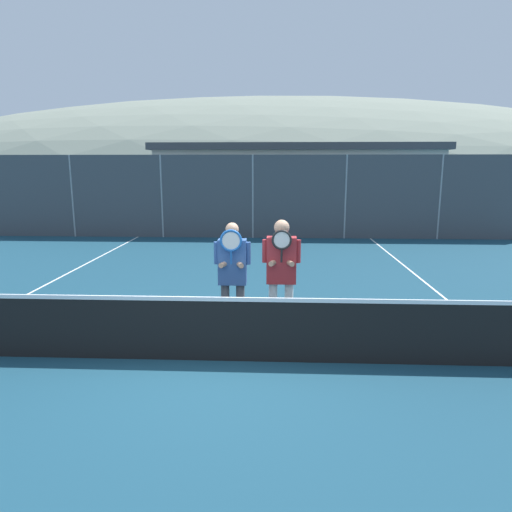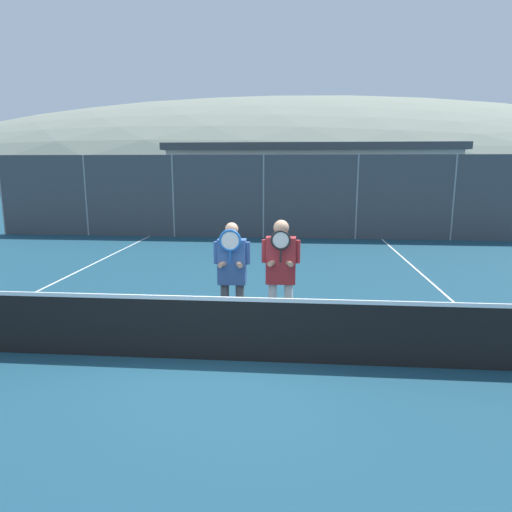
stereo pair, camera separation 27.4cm
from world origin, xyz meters
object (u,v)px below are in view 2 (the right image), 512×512
Objects in this scene: car_left_of_center at (243,206)px; car_center at (363,206)px; player_leftmost at (232,271)px; car_far_left at (128,204)px; player_center_left at (281,269)px.

car_center reaches higher than car_left_of_center.
player_leftmost reaches higher than car_far_left.
car_left_of_center is at bearing -1.50° from car_far_left.
car_center is (3.78, 12.95, -0.16)m from player_leftmost.
player_leftmost is at bearing -179.07° from player_center_left.
player_center_left reaches higher than car_center.
player_center_left is at bearing -81.02° from car_left_of_center.
player_leftmost reaches higher than car_left_of_center.
player_leftmost is 0.40× the size of car_center.
car_far_left is 1.04× the size of car_center.
car_far_left is at bearing 178.57° from car_center.
car_far_left is 10.30m from car_center.
player_leftmost is 0.41× the size of car_left_of_center.
car_center is at bearing -1.43° from car_far_left.
player_center_left is at bearing -103.23° from car_center.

